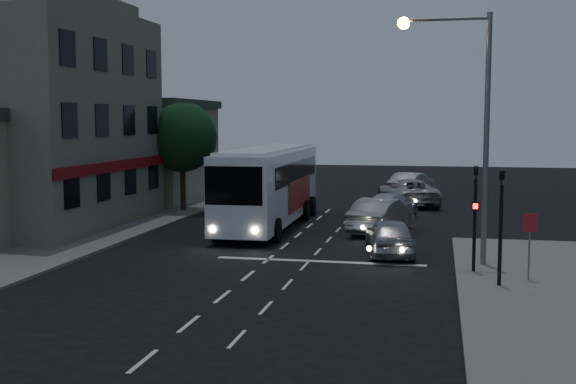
% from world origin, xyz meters
% --- Properties ---
extents(ground, '(120.00, 120.00, 0.00)m').
position_xyz_m(ground, '(0.00, 0.00, 0.00)').
color(ground, black).
extents(sidewalk_far, '(12.00, 50.00, 0.12)m').
position_xyz_m(sidewalk_far, '(-13.00, 8.00, 0.06)').
color(sidewalk_far, slate).
rests_on(sidewalk_far, ground).
extents(road_markings, '(8.00, 30.55, 0.01)m').
position_xyz_m(road_markings, '(1.29, 3.31, 0.00)').
color(road_markings, silver).
rests_on(road_markings, ground).
extents(tour_bus, '(3.07, 12.95, 3.96)m').
position_xyz_m(tour_bus, '(-1.93, 10.37, 2.14)').
color(tour_bus, white).
rests_on(tour_bus, ground).
extents(car_suv, '(2.41, 4.60, 1.49)m').
position_xyz_m(car_suv, '(4.51, 3.80, 0.75)').
color(car_suv, '#9E9EA6').
rests_on(car_suv, ground).
extents(car_sedan_a, '(2.94, 5.33, 1.67)m').
position_xyz_m(car_sedan_a, '(3.73, 9.38, 0.83)').
color(car_sedan_a, '#A8A8A8').
rests_on(car_sedan_a, ground).
extents(car_sedan_b, '(3.11, 4.98, 1.35)m').
position_xyz_m(car_sedan_b, '(3.82, 15.06, 0.67)').
color(car_sedan_b, silver).
rests_on(car_sedan_b, ground).
extents(car_sedan_c, '(4.46, 6.56, 1.67)m').
position_xyz_m(car_sedan_c, '(4.47, 20.73, 0.83)').
color(car_sedan_c, '#B5B5B6').
rests_on(car_sedan_c, ground).
extents(car_extra, '(3.24, 5.36, 1.67)m').
position_xyz_m(car_extra, '(4.51, 26.39, 0.83)').
color(car_extra, silver).
rests_on(car_extra, ground).
extents(traffic_signal_main, '(0.25, 0.35, 4.10)m').
position_xyz_m(traffic_signal_main, '(7.60, 0.78, 2.42)').
color(traffic_signal_main, black).
rests_on(traffic_signal_main, sidewalk_near).
extents(traffic_signal_side, '(0.18, 0.15, 4.10)m').
position_xyz_m(traffic_signal_side, '(8.30, -1.20, 2.42)').
color(traffic_signal_side, black).
rests_on(traffic_signal_side, sidewalk_near).
extents(regulatory_sign, '(0.45, 0.12, 2.20)m').
position_xyz_m(regulatory_sign, '(9.30, -0.24, 1.60)').
color(regulatory_sign, slate).
rests_on(regulatory_sign, sidewalk_near).
extents(streetlight, '(3.32, 0.44, 9.00)m').
position_xyz_m(streetlight, '(7.34, 2.20, 5.73)').
color(streetlight, slate).
rests_on(streetlight, sidewalk_near).
extents(main_building, '(10.12, 12.00, 11.00)m').
position_xyz_m(main_building, '(-13.96, 8.00, 5.16)').
color(main_building, slate).
rests_on(main_building, sidewalk_far).
extents(low_building_north, '(9.40, 9.40, 6.50)m').
position_xyz_m(low_building_north, '(-13.50, 20.00, 3.39)').
color(low_building_north, gray).
rests_on(low_building_north, sidewalk_far).
extents(street_tree, '(4.00, 4.00, 6.20)m').
position_xyz_m(street_tree, '(-8.21, 15.02, 4.50)').
color(street_tree, black).
rests_on(street_tree, sidewalk_far).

